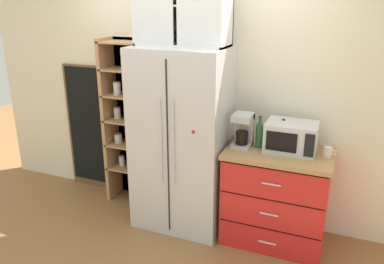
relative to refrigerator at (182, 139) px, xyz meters
name	(u,v)px	position (x,y,z in m)	size (l,w,h in m)	color
ground_plane	(182,221)	(0.00, -0.03, -0.89)	(10.72, 10.72, 0.00)	olive
wall_back_cream	(197,92)	(0.00, 0.37, 0.39)	(5.02, 0.10, 2.55)	silver
refrigerator	(182,139)	(0.00, 0.00, 0.00)	(0.87, 0.67, 1.78)	silver
pantry_shelf_column	(130,121)	(-0.72, 0.24, 0.03)	(0.53, 0.32, 1.80)	brown
counter_cabinet	(276,196)	(0.93, 0.03, -0.44)	(0.93, 0.62, 0.90)	red
microwave	(291,137)	(1.01, 0.07, 0.14)	(0.44, 0.33, 0.26)	silver
coffee_maker	(243,130)	(0.59, 0.03, 0.17)	(0.17, 0.20, 0.31)	#B7B7BC
mug_cream	(328,152)	(1.33, 0.05, 0.06)	(0.11, 0.07, 0.09)	silver
bottle_amber	(282,135)	(0.93, 0.12, 0.13)	(0.06, 0.06, 0.27)	brown
bottle_green	(259,134)	(0.73, 0.05, 0.14)	(0.07, 0.07, 0.29)	#285B33
upper_cabinet	(183,6)	(0.00, 0.05, 1.23)	(0.84, 0.32, 0.69)	silver
chalkboard_menu	(90,128)	(-1.31, 0.30, -0.14)	(0.60, 0.04, 1.48)	brown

